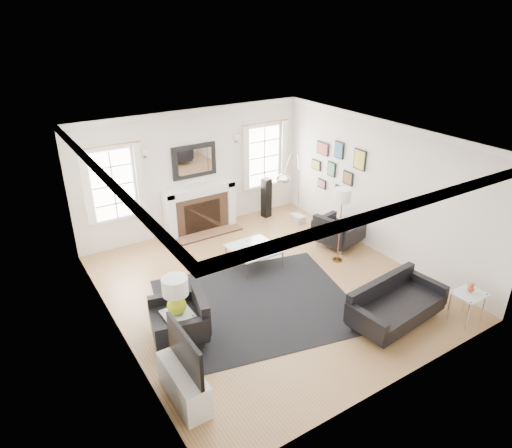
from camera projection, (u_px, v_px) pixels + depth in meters
floor at (267, 285)px, 8.60m from camera, size 6.00×6.00×0.00m
back_wall at (194, 171)px, 10.28m from camera, size 5.50×0.04×2.80m
front_wall at (401, 302)px, 5.71m from camera, size 5.50×0.04×2.80m
left_wall at (112, 260)px, 6.67m from camera, size 0.04×6.00×2.80m
right_wall at (380, 188)px, 9.33m from camera, size 0.04×6.00×2.80m
ceiling at (269, 140)px, 7.39m from camera, size 5.50×6.00×0.02m
crown_molding at (269, 143)px, 7.42m from camera, size 5.50×6.00×0.12m
fireplace at (200, 209)px, 10.49m from camera, size 1.70×0.69×1.11m
mantel_mirror at (194, 161)px, 10.14m from camera, size 1.05×0.07×0.75m
window_left at (113, 185)px, 9.32m from camera, size 1.24×0.15×1.62m
window_right at (264, 156)px, 11.11m from camera, size 1.24×0.15×1.62m
gallery_wall at (336, 165)px, 10.24m from camera, size 0.04×1.73×1.29m
tv_unit at (184, 379)px, 5.98m from camera, size 0.35×1.00×1.09m
area_rug at (256, 304)px, 8.05m from camera, size 3.83×3.41×0.01m
sofa at (394, 305)px, 7.52m from camera, size 1.81×0.97×0.57m
armchair_left at (182, 320)px, 7.09m from camera, size 1.01×1.09×0.63m
armchair_right at (336, 232)px, 9.87m from camera, size 0.98×1.06×0.61m
coffee_table at (254, 249)px, 9.11m from camera, size 0.91×0.91×0.40m
side_table_left at (178, 319)px, 7.06m from camera, size 0.44×0.44×0.48m
nesting_table at (468, 299)px, 7.45m from camera, size 0.50×0.42×0.55m
gourd_lamp at (176, 293)px, 6.86m from camera, size 0.40×0.40×0.64m
orange_vase at (471, 288)px, 7.36m from camera, size 0.11×0.11×0.18m
arc_floor_lamp at (292, 190)px, 9.96m from camera, size 1.49×1.38×2.11m
stick_floor_lamp at (342, 199)px, 8.85m from camera, size 0.32×0.32×1.59m
speaker_tower at (266, 198)px, 11.24m from camera, size 0.23×0.23×0.99m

